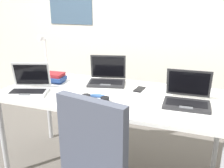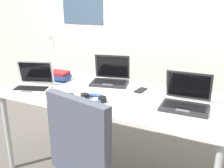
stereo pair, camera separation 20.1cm
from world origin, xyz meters
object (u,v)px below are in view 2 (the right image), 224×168
object	(u,v)px
laptop_near_lamp	(33,84)
headphones	(93,98)
laptop_near_mouse	(186,101)
laptop_mid_desk	(110,78)
cell_phone	(141,90)
computer_mouse	(68,95)
desk_lamp	(52,54)
book_stack	(60,76)

from	to	relation	value
laptop_near_lamp	headphones	xyz separation A→B (m)	(0.58, 0.00, -0.03)
laptop_near_mouse	headphones	distance (m)	0.66
laptop_mid_desk	cell_phone	xyz separation A→B (m)	(0.32, -0.08, -0.04)
computer_mouse	headphones	bearing A→B (deg)	22.97
laptop_mid_desk	desk_lamp	bearing A→B (deg)	177.16
computer_mouse	book_stack	size ratio (longest dim) A/B	0.48
laptop_near_lamp	computer_mouse	xyz separation A→B (m)	(0.38, -0.03, -0.03)
laptop_near_lamp	laptop_near_mouse	bearing A→B (deg)	8.14
cell_phone	laptop_near_mouse	bearing A→B (deg)	-18.63
laptop_mid_desk	headphones	xyz separation A→B (m)	(0.07, -0.43, -0.03)
laptop_near_lamp	book_stack	size ratio (longest dim) A/B	1.84
desk_lamp	laptop_near_mouse	xyz separation A→B (m)	(1.38, -0.30, -0.15)
desk_lamp	cell_phone	size ratio (longest dim) A/B	2.94
headphones	laptop_near_lamp	bearing A→B (deg)	-179.74
desk_lamp	book_stack	xyz separation A→B (m)	(0.21, -0.17, -0.15)
laptop_near_lamp	headphones	distance (m)	0.58
computer_mouse	cell_phone	world-z (taller)	computer_mouse
laptop_near_mouse	desk_lamp	bearing A→B (deg)	167.89
laptop_near_mouse	laptop_near_lamp	distance (m)	1.23
desk_lamp	laptop_mid_desk	xyz separation A→B (m)	(0.67, -0.03, -0.15)
laptop_near_mouse	laptop_near_lamp	xyz separation A→B (m)	(-1.22, -0.17, -0.00)
laptop_near_lamp	cell_phone	bearing A→B (deg)	23.27
computer_mouse	desk_lamp	bearing A→B (deg)	152.24
laptop_mid_desk	book_stack	xyz separation A→B (m)	(-0.46, -0.13, -0.01)
laptop_near_lamp	book_stack	distance (m)	0.31
computer_mouse	cell_phone	xyz separation A→B (m)	(0.45, 0.38, -0.01)
desk_lamp	book_stack	distance (m)	0.31
laptop_mid_desk	cell_phone	size ratio (longest dim) A/B	2.73
computer_mouse	headphones	distance (m)	0.20
desk_lamp	laptop_near_mouse	distance (m)	1.42
computer_mouse	book_stack	distance (m)	0.47
laptop_near_mouse	computer_mouse	size ratio (longest dim) A/B	3.43
laptop_near_mouse	headphones	xyz separation A→B (m)	(-0.64, -0.17, -0.03)
computer_mouse	cell_phone	bearing A→B (deg)	55.28
laptop_near_lamp	cell_phone	world-z (taller)	laptop_near_lamp
laptop_mid_desk	laptop_near_lamp	bearing A→B (deg)	-139.24
computer_mouse	laptop_near_mouse	bearing A→B (deg)	28.36
laptop_near_mouse	cell_phone	size ratio (longest dim) A/B	2.42
desk_lamp	laptop_near_lamp	world-z (taller)	desk_lamp
laptop_near_mouse	computer_mouse	world-z (taller)	laptop_near_mouse
desk_lamp	laptop_mid_desk	size ratio (longest dim) A/B	1.08
desk_lamp	computer_mouse	world-z (taller)	desk_lamp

